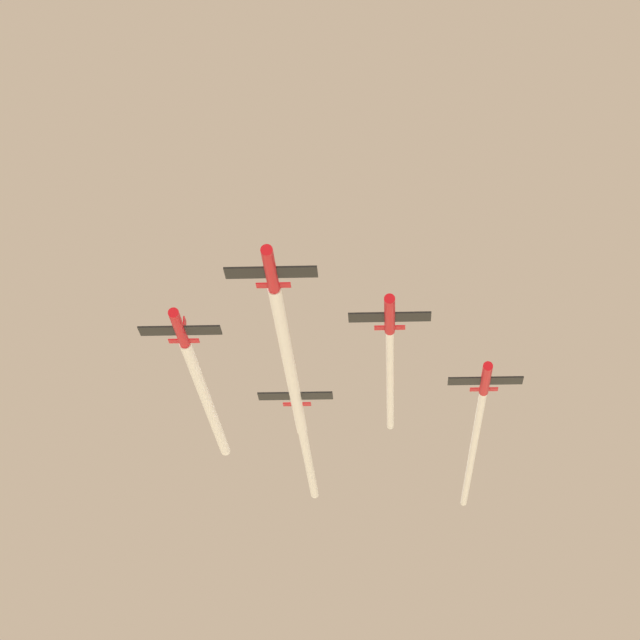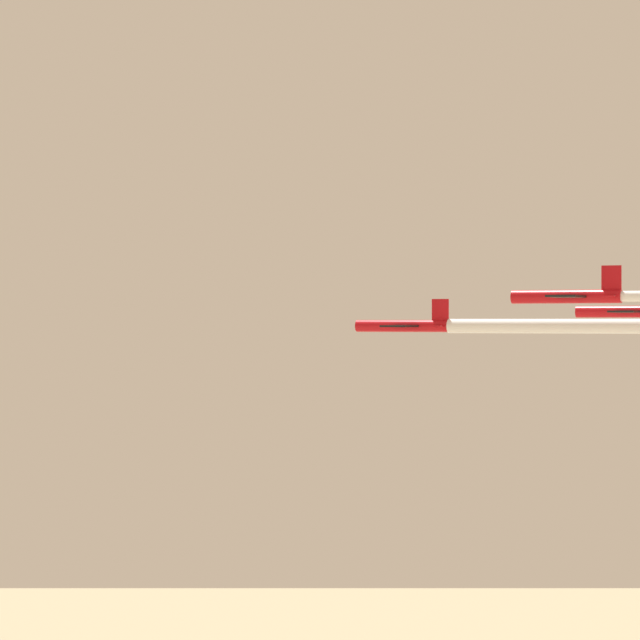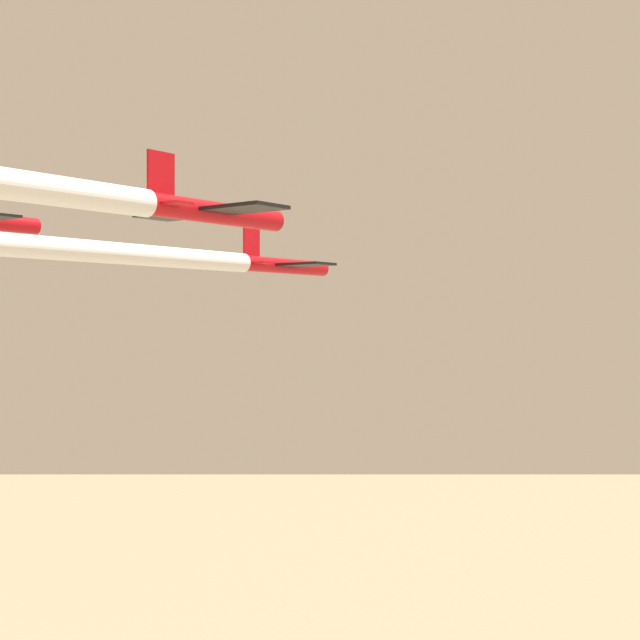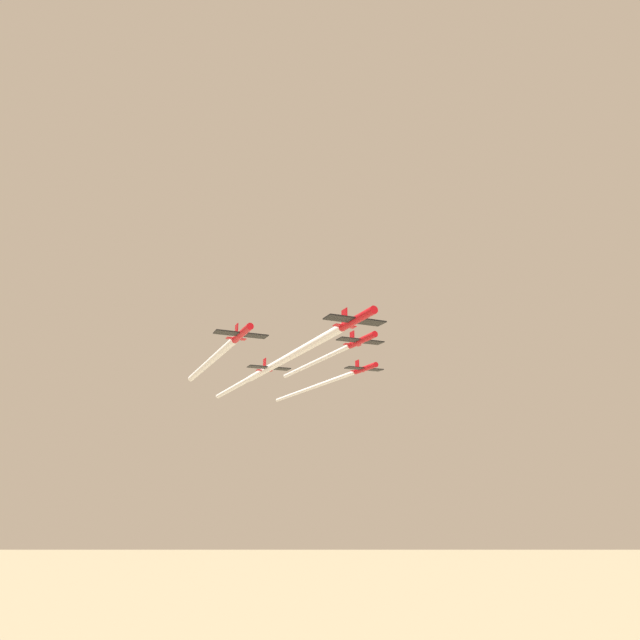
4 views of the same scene
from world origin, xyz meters
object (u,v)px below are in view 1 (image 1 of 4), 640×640
Objects in this scene: jet_1 at (390,316)px; jet_3 at (486,380)px; jet_4 at (295,395)px; jet_0 at (271,271)px; jet_2 at (180,329)px.

jet_3 is at bearing -120.47° from jet_1.
jet_0 is at bearing 90.00° from jet_4.
jet_0 is 1.00× the size of jet_2.
jet_4 is (18.83, -9.41, -1.45)m from jet_3.
jet_3 is (-17.41, -11.30, -0.90)m from jet_1.
jet_1 is 21.08m from jet_2.
jet_1 reaches higher than jet_0.
jet_2 is 1.00× the size of jet_4.
jet_4 is at bearing -90.00° from jet_0.
jet_3 is (-34.82, -22.60, 1.50)m from jet_0.
jet_4 is (-17.41, -11.30, -1.26)m from jet_2.
jet_3 is 21.10m from jet_4.
jet_3 is at bearing -150.46° from jet_2.
jet_3 is at bearing 180.00° from jet_4.
jet_2 is 1.00× the size of jet_3.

